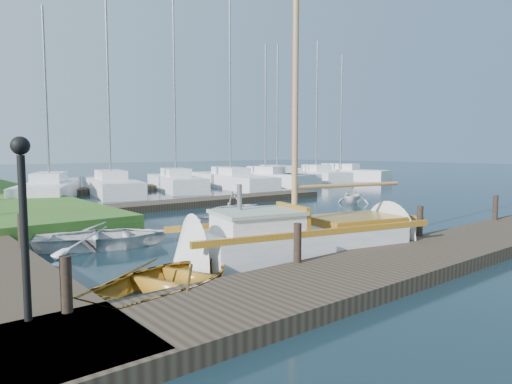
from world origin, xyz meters
TOP-DOWN VIEW (x-y plane):
  - ground at (0.00, 0.00)m, footprint 160.00×160.00m
  - near_dock at (0.00, -6.00)m, footprint 18.00×2.20m
  - far_dock at (2.00, 6.50)m, footprint 14.00×1.60m
  - pontoon at (10.00, 16.00)m, footprint 30.00×1.60m
  - mooring_post_0 at (-7.50, -5.00)m, footprint 0.16×0.16m
  - mooring_post_1 at (-3.00, -5.00)m, footprint 0.16×0.16m
  - mooring_post_2 at (1.50, -5.00)m, footprint 0.16×0.16m
  - mooring_post_3 at (6.00, -5.00)m, footprint 0.16×0.16m
  - mooring_post_4 at (-7.00, 0.00)m, footprint 0.16×0.16m
  - lamp_post at (-8.00, -5.00)m, footprint 0.24×0.24m
  - sailboat at (-1.51, -3.81)m, footprint 7.41×3.48m
  - dinghy at (-5.49, -4.34)m, footprint 4.02×3.45m
  - tender_a at (-4.95, 0.32)m, footprint 4.11×3.51m
  - tender_b at (0.55, 1.86)m, footprint 2.32×2.03m
  - tender_c at (0.42, 1.04)m, footprint 4.04×3.26m
  - tender_d at (8.06, 2.49)m, footprint 2.38×2.24m
  - marina_boat_0 at (-2.69, 13.86)m, footprint 5.60×8.99m
  - marina_boat_1 at (0.79, 14.31)m, footprint 3.83×8.46m
  - marina_boat_2 at (5.08, 14.35)m, footprint 4.00×7.61m
  - marina_boat_3 at (9.10, 13.93)m, footprint 4.01×10.11m
  - marina_boat_4 at (12.03, 13.66)m, footprint 3.26×7.60m
  - marina_boat_5 at (14.23, 14.84)m, footprint 4.10×9.20m
  - marina_boat_6 at (17.58, 13.88)m, footprint 3.94×7.31m
  - marina_boat_7 at (21.55, 14.73)m, footprint 3.76×8.86m

SIDE VIEW (x-z plane):
  - ground at x=0.00m, z-range 0.00..0.00m
  - near_dock at x=0.00m, z-range 0.00..0.30m
  - far_dock at x=2.00m, z-range 0.00..0.30m
  - pontoon at x=10.00m, z-range 0.00..0.30m
  - sailboat at x=-1.51m, z-range -4.57..5.26m
  - dinghy at x=-5.49m, z-range 0.00..0.70m
  - tender_a at x=-4.95m, z-range 0.00..0.72m
  - tender_c at x=0.42m, z-range 0.00..0.74m
  - tender_d at x=8.06m, z-range 0.00..1.00m
  - marina_boat_0 at x=-2.69m, z-range -4.38..5.50m
  - marina_boat_5 at x=14.23m, z-range -4.71..5.83m
  - marina_boat_7 at x=21.55m, z-range -4.78..5.91m
  - marina_boat_4 at x=12.03m, z-range -4.45..5.58m
  - marina_boat_1 at x=0.79m, z-range -5.17..6.32m
  - marina_boat_3 at x=9.10m, z-range -5.89..7.04m
  - marina_boat_6 at x=17.58m, z-range -4.98..6.14m
  - marina_boat_2 at x=5.08m, z-range -5.49..6.67m
  - tender_b at x=0.55m, z-range 0.00..1.18m
  - mooring_post_0 at x=-7.50m, z-range 0.30..1.10m
  - mooring_post_1 at x=-3.00m, z-range 0.30..1.10m
  - mooring_post_2 at x=1.50m, z-range 0.30..1.10m
  - mooring_post_3 at x=6.00m, z-range 0.30..1.10m
  - mooring_post_4 at x=-7.00m, z-range 0.30..1.10m
  - lamp_post at x=-8.00m, z-range 0.65..3.09m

